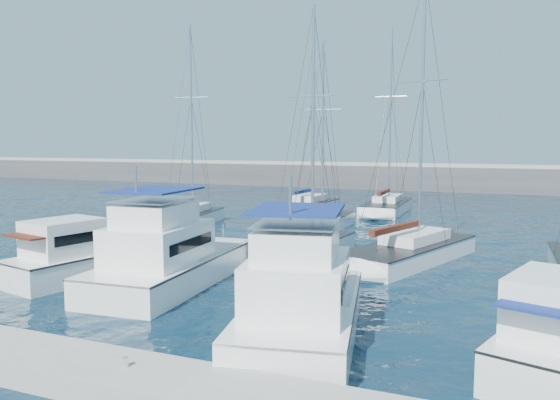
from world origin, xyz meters
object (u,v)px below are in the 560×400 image
at_px(sailboat_mid_b, 318,224).
at_px(sailboat_mid_d, 410,252).
at_px(sailboat_back_a, 308,206).
at_px(sailboat_back_b, 387,207).
at_px(sailboat_mid_c, 307,247).
at_px(motor_yacht_port_outer, 75,259).
at_px(motor_yacht_stbd_inner, 301,305).
at_px(motor_yacht_port_inner, 168,260).
at_px(sailboat_mid_a, 189,217).

bearing_deg(sailboat_mid_b, sailboat_mid_d, -44.77).
xyz_separation_m(sailboat_back_a, sailboat_back_b, (6.53, 2.32, 0.00)).
xyz_separation_m(sailboat_mid_c, sailboat_back_b, (0.25, 20.20, 0.00)).
xyz_separation_m(sailboat_mid_b, sailboat_mid_c, (2.20, -8.45, 0.02)).
height_order(motor_yacht_port_outer, sailboat_mid_b, sailboat_mid_b).
bearing_deg(motor_yacht_stbd_inner, sailboat_mid_d, 72.54).
relative_size(motor_yacht_port_outer, sailboat_mid_b, 0.51).
bearing_deg(motor_yacht_stbd_inner, motor_yacht_port_inner, 140.52).
distance_m(motor_yacht_port_inner, sailboat_mid_b, 16.65).
bearing_deg(sailboat_mid_b, motor_yacht_port_inner, -94.03).
distance_m(motor_yacht_port_inner, sailboat_back_a, 26.17).
height_order(motor_yacht_port_inner, motor_yacht_stbd_inner, same).
distance_m(sailboat_mid_b, sailboat_back_b, 12.00).
bearing_deg(sailboat_mid_a, sailboat_mid_d, -28.56).
bearing_deg(sailboat_mid_a, sailboat_mid_b, -1.91).
distance_m(motor_yacht_port_inner, sailboat_mid_c, 8.87).
height_order(sailboat_mid_c, sailboat_back_b, sailboat_back_b).
relative_size(motor_yacht_stbd_inner, sailboat_back_b, 0.54).
distance_m(sailboat_mid_b, sailboat_back_a, 10.27).
height_order(motor_yacht_port_inner, sailboat_mid_d, sailboat_mid_d).
relative_size(motor_yacht_port_outer, motor_yacht_port_inner, 0.70).
xyz_separation_m(sailboat_mid_a, sailboat_mid_c, (12.11, -7.43, -0.02)).
height_order(sailboat_mid_b, sailboat_back_a, sailboat_back_a).
bearing_deg(sailboat_back_b, sailboat_mid_c, -91.60).
distance_m(motor_yacht_port_outer, sailboat_back_b, 30.16).
height_order(sailboat_mid_a, sailboat_mid_d, sailboat_mid_a).
bearing_deg(sailboat_mid_d, sailboat_mid_c, -152.61).
height_order(motor_yacht_stbd_inner, sailboat_mid_b, sailboat_mid_b).
distance_m(motor_yacht_port_outer, sailboat_mid_b, 18.21).
bearing_deg(sailboat_mid_d, sailboat_back_b, 124.01).
bearing_deg(sailboat_back_b, motor_yacht_port_inner, -98.39).
bearing_deg(sailboat_back_b, sailboat_mid_d, -75.97).
bearing_deg(motor_yacht_stbd_inner, sailboat_mid_c, 97.04).
height_order(sailboat_mid_d, sailboat_back_a, sailboat_mid_d).
bearing_deg(sailboat_mid_d, motor_yacht_stbd_inner, -76.59).
bearing_deg(sailboat_mid_b, sailboat_mid_a, -173.70).
bearing_deg(sailboat_mid_b, motor_yacht_port_outer, -108.30).
relative_size(sailboat_mid_c, sailboat_back_a, 0.95).
bearing_deg(sailboat_mid_a, motor_yacht_port_outer, -83.73).
bearing_deg(sailboat_back_a, sailboat_back_b, 24.75).
xyz_separation_m(motor_yacht_port_inner, motor_yacht_stbd_inner, (7.61, -4.00, 0.00)).
distance_m(motor_yacht_port_inner, sailboat_back_b, 28.59).
relative_size(motor_yacht_stbd_inner, sailboat_mid_b, 0.66).
height_order(motor_yacht_port_outer, sailboat_mid_d, sailboat_mid_d).
bearing_deg(sailboat_back_b, sailboat_mid_b, -102.67).
bearing_deg(sailboat_mid_d, sailboat_mid_a, 178.36).
height_order(sailboat_mid_d, sailboat_back_b, sailboat_back_b).
xyz_separation_m(motor_yacht_port_outer, sailboat_mid_b, (5.83, 17.25, -0.44)).
relative_size(motor_yacht_port_inner, sailboat_mid_a, 0.65).
bearing_deg(sailboat_mid_b, sailboat_back_a, 113.80).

